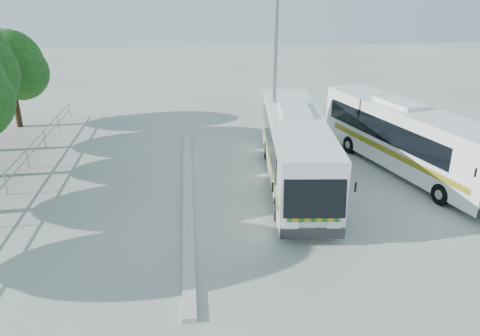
{
  "coord_description": "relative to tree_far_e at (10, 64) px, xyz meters",
  "views": [
    {
      "loc": [
        -2.05,
        -16.17,
        8.62
      ],
      "look_at": [
        -0.13,
        1.37,
        1.45
      ],
      "focal_mm": 35.0,
      "sensor_mm": 36.0,
      "label": 1
    }
  ],
  "objects": [
    {
      "name": "ground",
      "position": [
        12.63,
        -13.3,
        -3.89
      ],
      "size": [
        100.0,
        100.0,
        0.0
      ],
      "primitive_type": "plane",
      "color": "#ACACA7",
      "rests_on": "ground"
    },
    {
      "name": "kerb_divider",
      "position": [
        10.33,
        -11.3,
        -3.81
      ],
      "size": [
        0.4,
        16.0,
        0.15
      ],
      "primitive_type": "cube",
      "color": "#B2B2AD",
      "rests_on": "ground"
    },
    {
      "name": "railing",
      "position": [
        2.63,
        -9.3,
        -3.15
      ],
      "size": [
        0.06,
        22.0,
        1.0
      ],
      "color": "gray",
      "rests_on": "ground"
    },
    {
      "name": "tree_far_e",
      "position": [
        0.0,
        0.0,
        0.0
      ],
      "size": [
        4.54,
        4.28,
        5.92
      ],
      "color": "#382314",
      "rests_on": "ground"
    },
    {
      "name": "coach_main",
      "position": [
        15.14,
        -10.37,
        -2.19
      ],
      "size": [
        3.38,
        11.3,
        3.09
      ],
      "rotation": [
        0.0,
        0.0,
        -0.1
      ],
      "color": "silver",
      "rests_on": "ground"
    },
    {
      "name": "coach_adjacent",
      "position": [
        20.72,
        -9.56,
        -2.2
      ],
      "size": [
        4.99,
        11.26,
        3.07
      ],
      "rotation": [
        0.0,
        0.0,
        0.26
      ],
      "color": "white",
      "rests_on": "ground"
    },
    {
      "name": "lamppost",
      "position": [
        14.63,
        -7.72,
        0.58
      ],
      "size": [
        1.96,
        0.67,
        8.1
      ],
      "rotation": [
        0.0,
        0.0,
        -0.25
      ],
      "color": "gray",
      "rests_on": "ground"
    }
  ]
}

